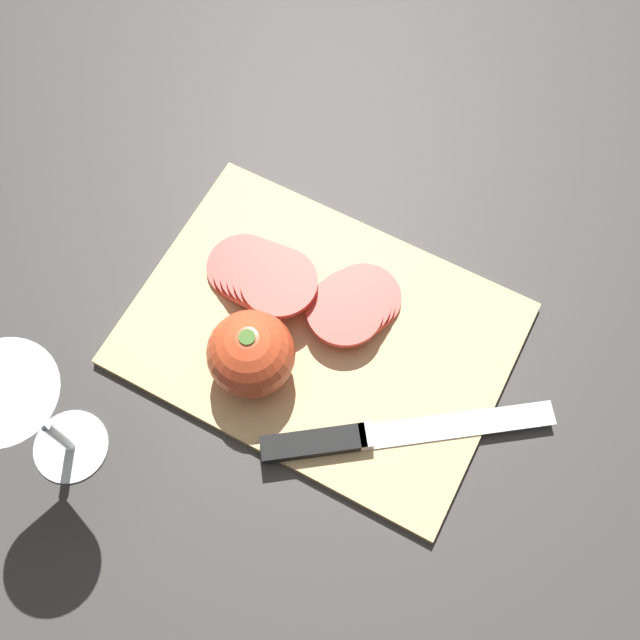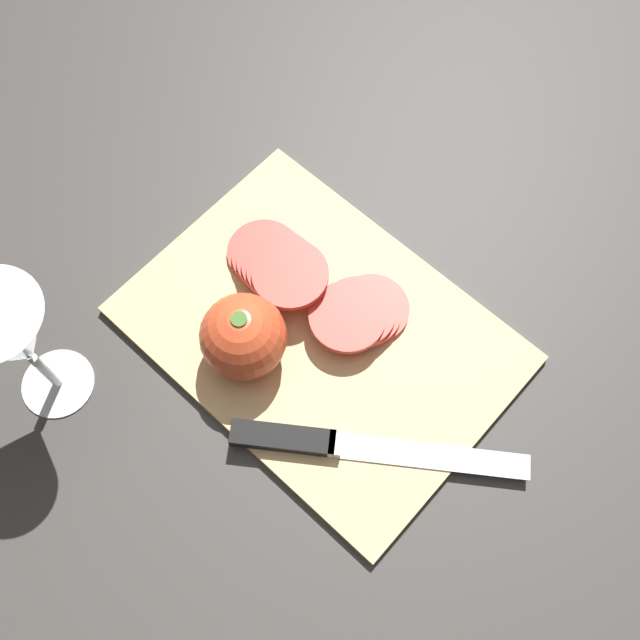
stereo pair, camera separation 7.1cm
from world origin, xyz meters
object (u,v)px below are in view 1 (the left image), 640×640
object	(u,v)px
tomato_slice_stack_near	(261,275)
tomato_slice_stack_far	(354,304)
wine_glass	(27,412)
whole_tomato	(251,354)
knife	(347,439)

from	to	relation	value
tomato_slice_stack_near	tomato_slice_stack_far	size ratio (longest dim) A/B	1.19
wine_glass	whole_tomato	xyz separation A→B (m)	(-0.12, -0.15, -0.06)
wine_glass	tomato_slice_stack_far	distance (m)	0.32
tomato_slice_stack_far	knife	bearing A→B (deg)	113.93
tomato_slice_stack_near	tomato_slice_stack_far	distance (m)	0.10
knife	tomato_slice_stack_far	world-z (taller)	tomato_slice_stack_far
wine_glass	whole_tomato	bearing A→B (deg)	-128.71
wine_glass	tomato_slice_stack_near	xyz separation A→B (m)	(-0.08, -0.23, -0.09)
whole_tomato	wine_glass	bearing A→B (deg)	51.29
whole_tomato	tomato_slice_stack_far	xyz separation A→B (m)	(-0.06, -0.10, -0.03)
wine_glass	whole_tomato	distance (m)	0.20
wine_glass	tomato_slice_stack_near	world-z (taller)	wine_glass
wine_glass	whole_tomato	size ratio (longest dim) A/B	2.03
knife	tomato_slice_stack_near	world-z (taller)	tomato_slice_stack_near
tomato_slice_stack_near	tomato_slice_stack_far	world-z (taller)	tomato_slice_stack_near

